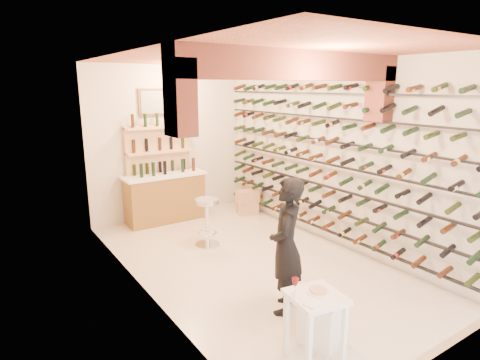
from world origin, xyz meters
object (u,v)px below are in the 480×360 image
Objects in this scene: back_counter at (165,196)px; person at (286,246)px; wine_rack at (323,158)px; white_stool at (322,321)px; crate_lower at (248,208)px; chrome_barstool at (207,219)px; tasting_table at (315,307)px.

person is at bearing -92.25° from back_counter.
person is at bearing -144.92° from wine_rack.
white_stool reaches higher than crate_lower.
white_stool is at bearing -95.61° from chrome_barstool.
wine_rack is 2.28m from chrome_barstool.
back_counter is 4.81m from white_stool.
back_counter is 1.88× the size of tasting_table.
white_stool is 0.97m from person.
wine_rack reaches higher than crate_lower.
white_stool is (-2.08, -2.14, -1.30)m from wine_rack.
chrome_barstool is (0.31, 3.11, 0.25)m from white_stool.
crate_lower is (1.70, -0.57, -0.40)m from back_counter.
tasting_table is at bearing -100.39° from chrome_barstool.
wine_rack is 3.32× the size of person.
crate_lower is (1.86, 3.48, -0.73)m from person.
chrome_barstool is (0.22, 2.37, -0.36)m from person.
tasting_table is (-0.55, -4.96, 0.08)m from back_counter.
person reaches higher than chrome_barstool.
chrome_barstool is 2.02m from crate_lower.
back_counter is 0.99× the size of person.
tasting_table is 0.50m from white_stool.
crate_lower is (1.64, 1.11, -0.37)m from chrome_barstool.
person reaches higher than crate_lower.
person reaches higher than tasting_table.
tasting_table is at bearing -150.12° from white_stool.
tasting_table is 4.96m from crate_lower.
white_stool is 0.58× the size of chrome_barstool.
person is at bearing -118.11° from crate_lower.
tasting_table is 1.02m from person.
wine_rack is 6.62× the size of chrome_barstool.
back_counter is 4.99m from tasting_table.
back_counter is at bearing -137.06° from person.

